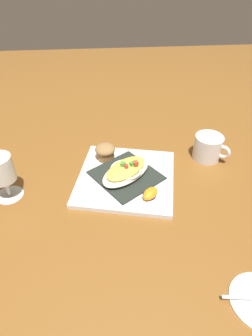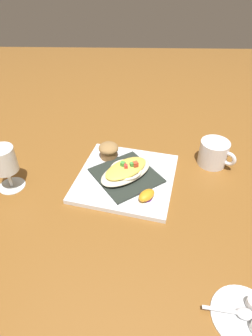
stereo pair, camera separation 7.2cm
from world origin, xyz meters
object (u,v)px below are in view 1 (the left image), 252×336
at_px(coffee_mug, 208,148).
at_px(stemmed_glass, 1,171).
at_px(gratin_dish, 126,170).
at_px(muffin, 105,151).
at_px(square_plate, 126,178).
at_px(orange_garnish, 150,194).

xyz_separation_m(coffee_mug, stemmed_glass, (-0.60, -0.12, 0.05)).
height_order(gratin_dish, stemmed_glass, stemmed_glass).
bearing_deg(gratin_dish, coffee_mug, 17.57).
height_order(gratin_dish, muffin, gratin_dish).
bearing_deg(square_plate, stemmed_glass, -173.45).
bearing_deg(coffee_mug, stemmed_glass, -168.37).
distance_m(gratin_dish, coffee_mug, 0.28).
height_order(muffin, coffee_mug, coffee_mug).
xyz_separation_m(gratin_dish, muffin, (-0.06, 0.09, 0.01)).
xyz_separation_m(square_plate, coffee_mug, (0.27, 0.09, 0.03)).
height_order(orange_garnish, stemmed_glass, stemmed_glass).
relative_size(square_plate, stemmed_glass, 2.10).
bearing_deg(orange_garnish, stemmed_glass, 172.33).
bearing_deg(coffee_mug, orange_garnish, -140.58).
relative_size(orange_garnish, coffee_mug, 0.60).
bearing_deg(gratin_dish, stemmed_glass, -173.45).
distance_m(gratin_dish, stemmed_glass, 0.33).
bearing_deg(stemmed_glass, orange_garnish, -7.67).
relative_size(gratin_dish, stemmed_glass, 1.42).
height_order(square_plate, stemmed_glass, stemmed_glass).
bearing_deg(muffin, stemmed_glass, -154.59).
bearing_deg(muffin, gratin_dish, -57.85).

